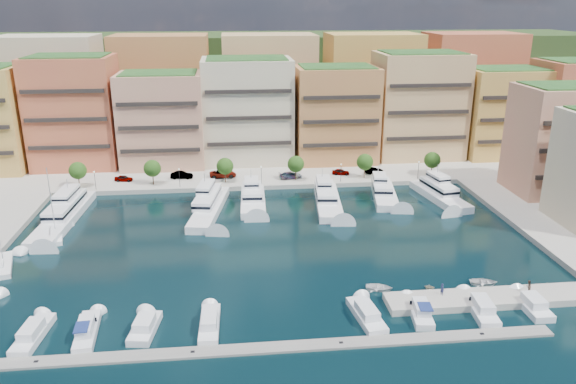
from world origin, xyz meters
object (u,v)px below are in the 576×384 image
at_px(lamppost_2, 261,172).
at_px(tender_1, 429,287).
at_px(car_0, 124,178).
at_px(tender_2, 484,282).
at_px(tender_3, 547,285).
at_px(car_4, 341,172).
at_px(tender_0, 379,287).
at_px(lamppost_1, 179,175).
at_px(cruiser_0, 33,335).
at_px(car_3, 291,175).
at_px(tree_0, 78,171).
at_px(yacht_6, 439,193).
at_px(lamppost_3, 341,170).
at_px(tree_3, 296,164).
at_px(cruiser_1, 87,331).
at_px(tree_4, 365,162).
at_px(yacht_5, 384,193).
at_px(lamppost_0, 95,177).
at_px(tree_5, 432,160).
at_px(car_1, 182,175).
at_px(car_5, 374,171).
at_px(yacht_2, 209,205).
at_px(yacht_0, 65,213).
at_px(cruiser_3, 210,324).
at_px(sailboat_2, 55,236).
at_px(sailboat_1, 2,266).
at_px(tree_1, 152,168).
at_px(yacht_3, 253,198).
at_px(cruiser_8, 481,309).
at_px(tree_2, 225,166).
at_px(person_1, 528,286).
at_px(person_0, 442,289).
at_px(yacht_4, 327,199).
at_px(cruiser_9, 532,306).

bearing_deg(lamppost_2, tender_1, -66.14).
bearing_deg(car_0, tender_2, -123.91).
height_order(tender_3, car_4, car_4).
distance_m(tender_0, car_0, 70.20).
xyz_separation_m(lamppost_1, cruiser_0, (-14.01, -55.80, -3.28)).
xyz_separation_m(tender_3, car_3, (-32.02, 53.73, 1.37)).
distance_m(tree_0, yacht_6, 78.21).
relative_size(lamppost_3, tender_2, 1.05).
xyz_separation_m(tree_3, cruiser_1, (-33.45, -58.12, -4.17)).
bearing_deg(tree_4, yacht_5, -82.87).
distance_m(lamppost_0, cruiser_0, 56.04).
height_order(tree_3, cruiser_1, tree_3).
height_order(tree_5, cruiser_1, tree_5).
height_order(yacht_5, car_4, yacht_5).
height_order(tender_2, car_1, car_1).
relative_size(yacht_6, car_4, 4.71).
bearing_deg(lamppost_1, tree_0, 174.03).
height_order(car_1, car_5, car_1).
distance_m(yacht_2, car_4, 35.24).
bearing_deg(car_5, yacht_0, 95.67).
relative_size(yacht_2, cruiser_3, 2.65).
relative_size(yacht_5, tender_1, 11.11).
bearing_deg(car_1, tree_0, 104.48).
height_order(tree_4, sailboat_2, sailboat_2).
bearing_deg(tender_3, cruiser_0, 107.31).
bearing_deg(car_5, sailboat_1, 108.72).
bearing_deg(tree_1, car_1, 32.26).
bearing_deg(yacht_0, lamppost_2, 20.72).
height_order(lamppost_3, yacht_6, yacht_6).
relative_size(yacht_2, yacht_3, 1.38).
relative_size(cruiser_8, sailboat_1, 0.68).
bearing_deg(lamppost_3, tree_2, 174.94).
distance_m(tender_1, car_5, 54.37).
relative_size(tree_2, lamppost_2, 1.35).
height_order(yacht_3, car_3, yacht_3).
bearing_deg(tree_0, person_1, -36.59).
distance_m(car_3, person_0, 57.80).
height_order(tree_4, lamppost_1, tree_4).
bearing_deg(person_0, car_4, -16.16).
height_order(person_0, person_1, person_1).
bearing_deg(yacht_0, tender_1, -29.48).
distance_m(tree_4, cruiser_0, 80.81).
relative_size(lamppost_0, tender_2, 1.05).
relative_size(tree_4, yacht_0, 0.21).
bearing_deg(yacht_4, car_3, 111.13).
height_order(cruiser_9, car_0, car_0).
bearing_deg(lamppost_2, tree_2, 163.96).
height_order(yacht_5, car_0, yacht_5).
distance_m(lamppost_0, yacht_0, 15.17).
bearing_deg(car_3, yacht_0, 96.51).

